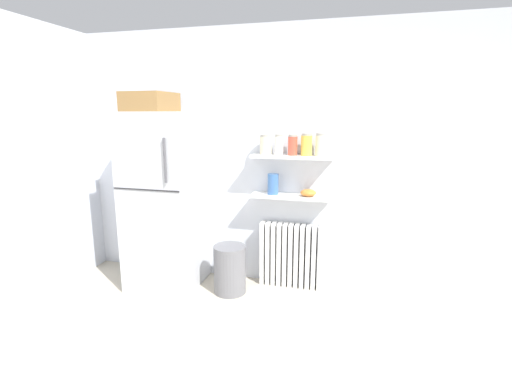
{
  "coord_description": "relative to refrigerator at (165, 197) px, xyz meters",
  "views": [
    {
      "loc": [
        0.66,
        -1.65,
        1.77
      ],
      "look_at": [
        -0.2,
        1.6,
        1.05
      ],
      "focal_mm": 26.08,
      "sensor_mm": 36.0,
      "label": 1
    }
  ],
  "objects": [
    {
      "name": "refrigerator",
      "position": [
        0.0,
        0.0,
        0.0
      ],
      "size": [
        0.68,
        0.71,
        1.96
      ],
      "color": "#B7BABF",
      "rests_on": "ground_plane"
    },
    {
      "name": "vase",
      "position": [
        1.07,
        0.23,
        0.15
      ],
      "size": [
        0.11,
        0.11,
        0.21
      ],
      "primitive_type": "cylinder",
      "color": "#38609E",
      "rests_on": "wall_shelf_lower"
    },
    {
      "name": "storage_jar_1",
      "position": [
        1.13,
        0.23,
        0.53
      ],
      "size": [
        0.08,
        0.08,
        0.2
      ],
      "color": "silver",
      "rests_on": "wall_shelf_upper"
    },
    {
      "name": "storage_jar_2",
      "position": [
        1.26,
        0.23,
        0.53
      ],
      "size": [
        0.09,
        0.09,
        0.2
      ],
      "color": "#C64C38",
      "rests_on": "wall_shelf_upper"
    },
    {
      "name": "back_wall",
      "position": [
        1.17,
        0.39,
        0.37
      ],
      "size": [
        7.04,
        0.1,
        2.6
      ],
      "primitive_type": "cube",
      "color": "silver",
      "rests_on": "ground_plane"
    },
    {
      "name": "storage_jar_0",
      "position": [
        1.0,
        0.23,
        0.53
      ],
      "size": [
        0.11,
        0.11,
        0.19
      ],
      "color": "beige",
      "rests_on": "wall_shelf_upper"
    },
    {
      "name": "shelf_bowl",
      "position": [
        1.42,
        0.23,
        0.08
      ],
      "size": [
        0.15,
        0.15,
        0.07
      ],
      "primitive_type": "ellipsoid",
      "color": "orange",
      "rests_on": "wall_shelf_lower"
    },
    {
      "name": "trash_bin",
      "position": [
        0.7,
        -0.03,
        -0.69
      ],
      "size": [
        0.32,
        0.32,
        0.48
      ],
      "primitive_type": "cylinder",
      "color": "slate",
      "rests_on": "ground_plane"
    },
    {
      "name": "radiator",
      "position": [
        1.26,
        0.26,
        -0.6
      ],
      "size": [
        0.63,
        0.12,
        0.67
      ],
      "color": "white",
      "rests_on": "ground_plane"
    },
    {
      "name": "wall_shelf_upper",
      "position": [
        1.26,
        0.23,
        0.42
      ],
      "size": [
        0.8,
        0.22,
        0.02
      ],
      "primitive_type": "cube",
      "color": "white"
    },
    {
      "name": "storage_jar_4",
      "position": [
        1.53,
        0.23,
        0.54
      ],
      "size": [
        0.1,
        0.1,
        0.21
      ],
      "color": "beige",
      "rests_on": "wall_shelf_upper"
    },
    {
      "name": "ground_plane",
      "position": [
        1.17,
        -1.16,
        -0.93
      ],
      "size": [
        7.04,
        7.04,
        0.0
      ],
      "primitive_type": "plane",
      "color": "#B2A893"
    },
    {
      "name": "wall_shelf_lower",
      "position": [
        1.26,
        0.23,
        0.03
      ],
      "size": [
        0.8,
        0.22,
        0.02
      ],
      "primitive_type": "cube",
      "color": "white"
    },
    {
      "name": "storage_jar_3",
      "position": [
        1.39,
        0.23,
        0.54
      ],
      "size": [
        0.1,
        0.1,
        0.21
      ],
      "color": "yellow",
      "rests_on": "wall_shelf_upper"
    }
  ]
}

